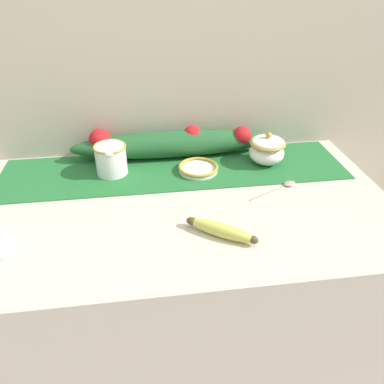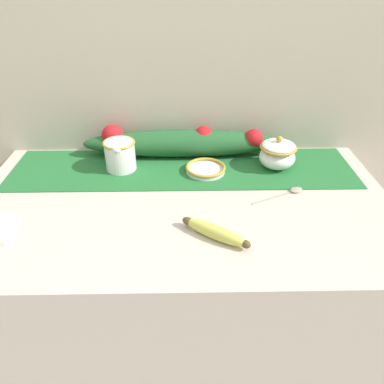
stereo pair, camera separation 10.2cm
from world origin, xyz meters
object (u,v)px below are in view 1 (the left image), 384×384
object	(u,v)px
small_dish	(198,168)
banana	(221,230)
cream_pitcher	(111,158)
sugar_bowl	(267,150)
spoon	(287,185)

from	to	relation	value
small_dish	banana	size ratio (longest dim) A/B	0.76
banana	cream_pitcher	bearing A→B (deg)	128.17
sugar_bowl	small_dish	world-z (taller)	sugar_bowl
sugar_bowl	banana	xyz separation A→B (m)	(-0.23, -0.36, -0.03)
cream_pitcher	small_dish	world-z (taller)	cream_pitcher
small_dish	spoon	world-z (taller)	small_dish
sugar_bowl	small_dish	bearing A→B (deg)	-173.77
small_dish	banana	xyz separation A→B (m)	(0.01, -0.33, 0.00)
small_dish	spoon	bearing A→B (deg)	-26.08
banana	spoon	distance (m)	0.32
cream_pitcher	small_dish	bearing A→B (deg)	-5.56
banana	spoon	size ratio (longest dim) A/B	1.02
sugar_bowl	spoon	world-z (taller)	sugar_bowl
cream_pitcher	banana	world-z (taller)	cream_pitcher
cream_pitcher	spoon	xyz separation A→B (m)	(0.53, -0.15, -0.05)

